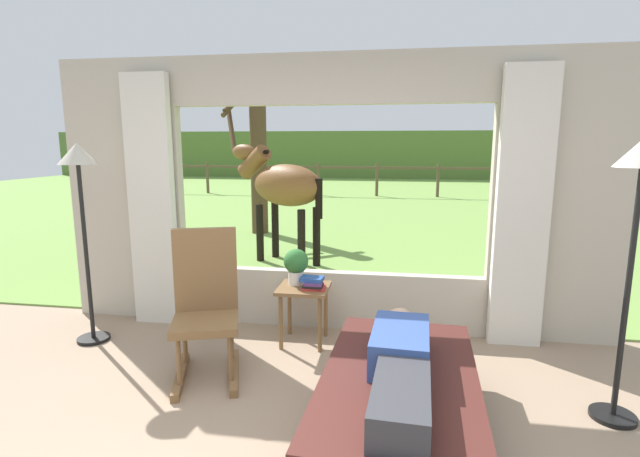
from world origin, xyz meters
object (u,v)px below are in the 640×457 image
pasture_tree (256,160)px  rocking_chair (206,305)px  potted_plant (296,264)px  recliner_sofa (399,405)px  floor_lamp_left (80,183)px  side_table (304,297)px  book_stack (313,283)px  reclining_person (400,361)px  floor_lamp_right (639,196)px  horse (283,186)px

pasture_tree → rocking_chair: bearing=-77.3°
rocking_chair → potted_plant: bearing=34.0°
recliner_sofa → potted_plant: size_ratio=5.46×
floor_lamp_left → side_table: bearing=7.7°
rocking_chair → pasture_tree: pasture_tree is taller
side_table → floor_lamp_left: bearing=-172.3°
book_stack → side_table: bearing=146.8°
reclining_person → floor_lamp_right: bearing=22.7°
book_stack → reclining_person: bearing=-60.0°
book_stack → floor_lamp_right: 2.42m
reclining_person → horse: bearing=115.5°
side_table → floor_lamp_left: floor_lamp_left is taller
rocking_chair → floor_lamp_right: size_ratio=0.62×
reclining_person → potted_plant: potted_plant is taller
reclining_person → rocking_chair: rocking_chair is taller
potted_plant → pasture_tree: 5.29m
rocking_chair → floor_lamp_right: 2.99m
floor_lamp_left → floor_lamp_right: floor_lamp_right is taller
reclining_person → book_stack: 1.47m
book_stack → horse: (-0.93, 2.79, 0.58)m
reclining_person → potted_plant: 1.67m
recliner_sofa → book_stack: size_ratio=7.83×
floor_lamp_left → horse: bearing=70.5°
potted_plant → floor_lamp_left: (-1.82, -0.31, 0.72)m
reclining_person → book_stack: bearing=123.3°
book_stack → floor_lamp_left: bearing=-174.4°
horse → rocking_chair: bearing=-145.5°
book_stack → floor_lamp_right: floor_lamp_right is taller
potted_plant → pasture_tree: bearing=110.3°
rocking_chair → horse: size_ratio=0.65×
floor_lamp_left → horse: 3.18m
book_stack → pasture_tree: bearing=111.6°
rocking_chair → side_table: size_ratio=2.15×
recliner_sofa → potted_plant: bearing=127.3°
reclining_person → potted_plant: bearing=126.3°
floor_lamp_left → pasture_tree: bearing=90.0°
recliner_sofa → side_table: bearing=126.1°
floor_lamp_right → horse: 4.71m
recliner_sofa → pasture_tree: 6.93m
rocking_chair → potted_plant: size_ratio=3.50×
side_table → potted_plant: bearing=143.1°
side_table → book_stack: size_ratio=2.33×
potted_plant → horse: (-0.76, 2.67, 0.45)m
floor_lamp_left → book_stack: bearing=5.6°
reclining_person → horse: (-1.67, 4.07, 0.63)m
recliner_sofa → book_stack: (-0.74, 1.22, 0.35)m
potted_plant → horse: size_ratio=0.18×
pasture_tree → potted_plant: bearing=-69.7°
recliner_sofa → floor_lamp_right: bearing=20.8°
recliner_sofa → rocking_chair: size_ratio=1.56×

